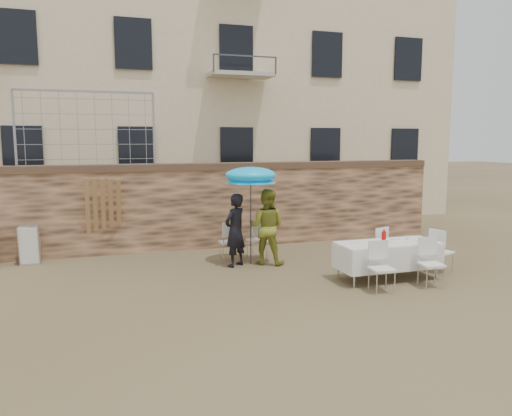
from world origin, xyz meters
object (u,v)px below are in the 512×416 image
object	(u,v)px
soda_bottle	(384,238)
couple_chair_left	(229,241)
table_chair_front_left	(382,267)
table_chair_side	(441,251)
table_chair_back	(375,248)
table_chair_front_right	(431,263)
man_suit	(235,230)
chair_stack_right	(30,243)
couple_chair_right	(257,239)
banquet_table	(388,244)
woman_dress	(267,227)
umbrella	(251,178)

from	to	relation	value
soda_bottle	couple_chair_left	bearing A→B (deg)	133.03
table_chair_front_left	table_chair_side	bearing A→B (deg)	28.44
table_chair_back	table_chair_front_left	bearing A→B (deg)	46.13
couple_chair_left	table_chair_front_right	size ratio (longest dim) A/B	1.00
man_suit	chair_stack_right	bearing A→B (deg)	-57.43
couple_chair_right	chair_stack_right	distance (m)	5.31
soda_bottle	banquet_table	bearing A→B (deg)	36.87
couple_chair_left	banquet_table	xyz separation A→B (m)	(2.70, -2.53, 0.25)
couple_chair_right	chair_stack_right	world-z (taller)	couple_chair_right
woman_dress	table_chair_front_left	size ratio (longest dim) A/B	1.81
soda_bottle	chair_stack_right	distance (m)	8.00
woman_dress	table_chair_front_left	xyz separation A→B (m)	(1.35, -2.73, -0.39)
man_suit	couple_chair_right	distance (m)	0.96
umbrella	chair_stack_right	xyz separation A→B (m)	(-4.86, 1.71, -1.54)
woman_dress	couple_chair_left	xyz separation A→B (m)	(-0.75, 0.55, -0.39)
table_chair_front_left	table_chair_back	world-z (taller)	same
table_chair_front_right	chair_stack_right	bearing A→B (deg)	157.27
couple_chair_right	table_chair_front_left	world-z (taller)	same
man_suit	woman_dress	bearing A→B (deg)	144.73
couple_chair_right	table_chair_side	xyz separation A→B (m)	(3.40, -2.43, 0.00)
table_chair_side	table_chair_front_right	bearing A→B (deg)	114.73
couple_chair_right	table_chair_front_left	distance (m)	3.56
banquet_table	table_chair_front_left	bearing A→B (deg)	-128.66
chair_stack_right	woman_dress	bearing A→B (deg)	-19.21
man_suit	woman_dress	distance (m)	0.75
table_chair_front_right	table_chair_side	distance (m)	1.24
woman_dress	umbrella	bearing A→B (deg)	16.47
couple_chair_right	table_chair_front_left	xyz separation A→B (m)	(1.40, -3.28, 0.00)
table_chair_front_right	table_chair_back	size ratio (longest dim) A/B	1.00
table_chair_front_left	chair_stack_right	world-z (taller)	table_chair_front_left
table_chair_back	woman_dress	bearing A→B (deg)	-45.27
banquet_table	table_chair_front_right	world-z (taller)	table_chair_front_right
man_suit	couple_chair_left	distance (m)	0.65
table_chair_back	umbrella	bearing A→B (deg)	-43.62
soda_bottle	chair_stack_right	world-z (taller)	soda_bottle
umbrella	table_chair_front_right	world-z (taller)	umbrella
man_suit	soda_bottle	size ratio (longest dim) A/B	6.39
table_chair_front_right	table_chair_front_left	bearing A→B (deg)	-172.06
chair_stack_right	couple_chair_left	bearing A→B (deg)	-15.84
couple_chair_left	chair_stack_right	world-z (taller)	couple_chair_left
table_chair_back	chair_stack_right	bearing A→B (deg)	-38.70
woman_dress	couple_chair_right	world-z (taller)	woman_dress
table_chair_front_left	chair_stack_right	size ratio (longest dim) A/B	1.04
table_chair_front_right	table_chair_side	size ratio (longest dim) A/B	1.00
woman_dress	table_chair_back	size ratio (longest dim) A/B	1.81
umbrella	chair_stack_right	distance (m)	5.37
table_chair_front_left	couple_chair_right	bearing A→B (deg)	118.52
table_chair_front_left	umbrella	bearing A→B (deg)	126.42
couple_chair_left	couple_chair_right	size ratio (longest dim) A/B	1.00
banquet_table	table_chair_front_left	size ratio (longest dim) A/B	2.19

